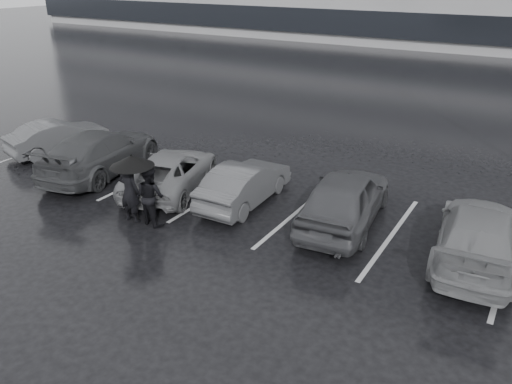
{
  "coord_description": "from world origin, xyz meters",
  "views": [
    {
      "loc": [
        6.34,
        -9.31,
        6.53
      ],
      "look_at": [
        0.1,
        1.0,
        1.1
      ],
      "focal_mm": 35.0,
      "sensor_mm": 36.0,
      "label": 1
    }
  ],
  "objects_px": {
    "car_west_a": "(245,183)",
    "pedestrian_left": "(129,191)",
    "car_west_d": "(59,137)",
    "car_west_b": "(171,171)",
    "car_west_c": "(101,152)",
    "car_main": "(345,198)",
    "pedestrian_right": "(150,196)",
    "car_east": "(479,235)"
  },
  "relations": [
    {
      "from": "car_west_c",
      "to": "pedestrian_right",
      "type": "distance_m",
      "value": 4.58
    },
    {
      "from": "car_west_a",
      "to": "car_west_d",
      "type": "xyz_separation_m",
      "value": [
        -8.52,
        0.13,
        -0.0
      ]
    },
    {
      "from": "car_west_b",
      "to": "car_west_c",
      "type": "bearing_deg",
      "value": -15.56
    },
    {
      "from": "car_west_d",
      "to": "car_west_b",
      "type": "bearing_deg",
      "value": -169.58
    },
    {
      "from": "pedestrian_left",
      "to": "pedestrian_right",
      "type": "xyz_separation_m",
      "value": [
        0.6,
        0.17,
        -0.06
      ]
    },
    {
      "from": "car_west_c",
      "to": "pedestrian_right",
      "type": "relative_size",
      "value": 3.04
    },
    {
      "from": "car_west_c",
      "to": "car_east",
      "type": "height_order",
      "value": "car_west_c"
    },
    {
      "from": "car_main",
      "to": "pedestrian_left",
      "type": "xyz_separation_m",
      "value": [
        -5.15,
        -2.96,
        0.14
      ]
    },
    {
      "from": "pedestrian_left",
      "to": "car_east",
      "type": "bearing_deg",
      "value": -163.43
    },
    {
      "from": "car_west_a",
      "to": "pedestrian_right",
      "type": "relative_size",
      "value": 2.25
    },
    {
      "from": "car_main",
      "to": "car_east",
      "type": "xyz_separation_m",
      "value": [
        3.49,
        -0.13,
        -0.09
      ]
    },
    {
      "from": "car_main",
      "to": "car_west_b",
      "type": "distance_m",
      "value": 5.67
    },
    {
      "from": "car_east",
      "to": "car_west_c",
      "type": "bearing_deg",
      "value": -2.15
    },
    {
      "from": "car_west_c",
      "to": "car_west_d",
      "type": "distance_m",
      "value": 3.01
    },
    {
      "from": "pedestrian_left",
      "to": "pedestrian_right",
      "type": "height_order",
      "value": "pedestrian_left"
    },
    {
      "from": "car_main",
      "to": "car_west_d",
      "type": "height_order",
      "value": "car_main"
    },
    {
      "from": "car_west_d",
      "to": "pedestrian_right",
      "type": "bearing_deg",
      "value": 174.64
    },
    {
      "from": "pedestrian_right",
      "to": "car_west_c",
      "type": "bearing_deg",
      "value": -17.7
    },
    {
      "from": "car_main",
      "to": "pedestrian_left",
      "type": "distance_m",
      "value": 5.94
    },
    {
      "from": "car_west_a",
      "to": "pedestrian_right",
      "type": "height_order",
      "value": "pedestrian_right"
    },
    {
      "from": "car_west_b",
      "to": "car_west_c",
      "type": "distance_m",
      "value": 3.03
    },
    {
      "from": "car_main",
      "to": "car_east",
      "type": "bearing_deg",
      "value": 171.11
    },
    {
      "from": "car_main",
      "to": "car_west_a",
      "type": "bearing_deg",
      "value": -1.12
    },
    {
      "from": "car_west_b",
      "to": "car_west_a",
      "type": "bearing_deg",
      "value": 169.73
    },
    {
      "from": "car_west_d",
      "to": "pedestrian_left",
      "type": "bearing_deg",
      "value": 171.6
    },
    {
      "from": "pedestrian_left",
      "to": "pedestrian_right",
      "type": "distance_m",
      "value": 0.63
    },
    {
      "from": "car_west_b",
      "to": "car_east",
      "type": "distance_m",
      "value": 9.13
    },
    {
      "from": "car_east",
      "to": "pedestrian_right",
      "type": "bearing_deg",
      "value": 13.13
    },
    {
      "from": "car_west_b",
      "to": "car_west_c",
      "type": "relative_size",
      "value": 0.85
    },
    {
      "from": "car_west_d",
      "to": "car_east",
      "type": "height_order",
      "value": "car_east"
    },
    {
      "from": "car_west_b",
      "to": "pedestrian_right",
      "type": "relative_size",
      "value": 2.6
    },
    {
      "from": "pedestrian_right",
      "to": "car_main",
      "type": "bearing_deg",
      "value": -140.04
    },
    {
      "from": "car_west_a",
      "to": "pedestrian_right",
      "type": "distance_m",
      "value": 2.89
    },
    {
      "from": "car_main",
      "to": "car_east",
      "type": "relative_size",
      "value": 0.97
    },
    {
      "from": "car_west_b",
      "to": "car_east",
      "type": "height_order",
      "value": "car_east"
    },
    {
      "from": "car_west_a",
      "to": "pedestrian_left",
      "type": "xyz_separation_m",
      "value": [
        -2.07,
        -2.66,
        0.28
      ]
    },
    {
      "from": "pedestrian_left",
      "to": "car_west_c",
      "type": "bearing_deg",
      "value": -33.59
    },
    {
      "from": "car_west_a",
      "to": "car_west_b",
      "type": "distance_m",
      "value": 2.58
    },
    {
      "from": "car_east",
      "to": "pedestrian_right",
      "type": "distance_m",
      "value": 8.46
    },
    {
      "from": "car_west_a",
      "to": "car_west_b",
      "type": "xyz_separation_m",
      "value": [
        -2.55,
        -0.34,
        -0.02
      ]
    },
    {
      "from": "car_west_d",
      "to": "car_west_c",
      "type": "bearing_deg",
      "value": -176.59
    },
    {
      "from": "car_main",
      "to": "car_west_d",
      "type": "xyz_separation_m",
      "value": [
        -11.6,
        -0.17,
        -0.15
      ]
    }
  ]
}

